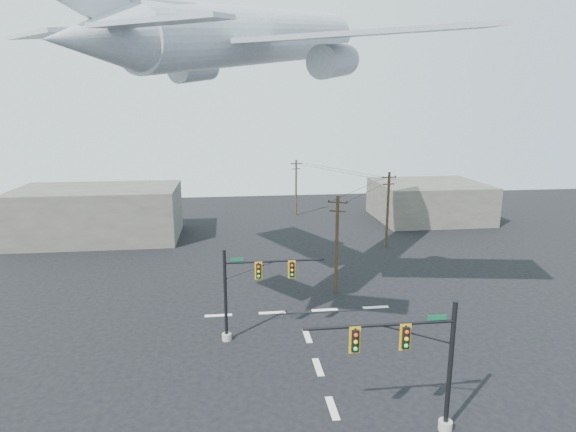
{
  "coord_description": "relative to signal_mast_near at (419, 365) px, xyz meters",
  "views": [
    {
      "loc": [
        -4.94,
        -21.37,
        15.15
      ],
      "look_at": [
        -1.68,
        5.0,
        9.03
      ],
      "focal_mm": 30.0,
      "sensor_mm": 36.0,
      "label": 1
    }
  ],
  "objects": [
    {
      "name": "building_right",
      "position": [
        18.54,
        42.35,
        -1.08
      ],
      "size": [
        14.0,
        12.0,
        5.0
      ],
      "primitive_type": "cube",
      "color": "#646058",
      "rests_on": "ground"
    },
    {
      "name": "utility_pole_b",
      "position": [
        8.53,
        29.99,
        0.75
      ],
      "size": [
        1.67,
        0.4,
        8.27
      ],
      "rotation": [
        0.0,
        0.0,
        0.17
      ],
      "color": "#422F1C",
      "rests_on": "ground"
    },
    {
      "name": "signal_mast_far",
      "position": [
        -7.4,
        10.42,
        -0.19
      ],
      "size": [
        6.8,
        0.69,
        6.23
      ],
      "color": "#9A978C",
      "rests_on": "ground"
    },
    {
      "name": "utility_pole_c",
      "position": [
        0.89,
        46.78,
        0.52
      ],
      "size": [
        1.58,
        0.51,
        7.83
      ],
      "rotation": [
        0.0,
        0.0,
        0.26
      ],
      "color": "#422F1C",
      "rests_on": "ground"
    },
    {
      "name": "building_left",
      "position": [
        -23.46,
        37.35,
        -0.58
      ],
      "size": [
        18.0,
        10.0,
        6.0
      ],
      "primitive_type": "cube",
      "color": "#646058",
      "rests_on": "ground"
    },
    {
      "name": "utility_pole_a",
      "position": [
        0.16,
        17.8,
        0.69
      ],
      "size": [
        1.53,
        0.78,
        8.16
      ],
      "rotation": [
        0.0,
        0.0,
        -0.43
      ],
      "color": "#422F1C",
      "rests_on": "ground"
    },
    {
      "name": "power_lines",
      "position": [
        4.55,
        31.94,
        3.95
      ],
      "size": [
        9.86,
        29.0,
        0.19
      ],
      "color": "black"
    },
    {
      "name": "ground",
      "position": [
        -3.46,
        2.35,
        -3.58
      ],
      "size": [
        120.0,
        120.0,
        0.0
      ],
      "primitive_type": "plane",
      "color": "black",
      "rests_on": "ground"
    },
    {
      "name": "airliner",
      "position": [
        -6.05,
        15.68,
        16.09
      ],
      "size": [
        26.95,
        29.5,
        8.73
      ],
      "rotation": [
        0.0,
        -0.12,
        0.93
      ],
      "color": "#B5B9C2"
    },
    {
      "name": "lane_markings",
      "position": [
        -3.46,
        7.69,
        -3.57
      ],
      "size": [
        14.0,
        21.2,
        0.01
      ],
      "color": "silver",
      "rests_on": "ground"
    },
    {
      "name": "signal_mast_near",
      "position": [
        0.0,
        0.0,
        0.0
      ],
      "size": [
        7.26,
        0.72,
        6.58
      ],
      "color": "#9A978C",
      "rests_on": "ground"
    }
  ]
}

